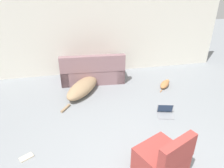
{
  "coord_description": "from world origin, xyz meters",
  "views": [
    {
      "loc": [
        -0.96,
        -1.85,
        2.74
      ],
      "look_at": [
        -0.16,
        2.08,
        0.59
      ],
      "focal_mm": 35.0,
      "sensor_mm": 36.0,
      "label": 1
    }
  ],
  "objects_px": {
    "cat": "(165,84)",
    "laptop_open": "(165,112)",
    "side_chair": "(162,162)",
    "couch": "(93,71)",
    "book_cream": "(26,157)",
    "dog": "(85,86)"
  },
  "relations": [
    {
      "from": "laptop_open",
      "to": "side_chair",
      "type": "bearing_deg",
      "value": -102.35
    },
    {
      "from": "cat",
      "to": "side_chair",
      "type": "height_order",
      "value": "side_chair"
    },
    {
      "from": "side_chair",
      "to": "cat",
      "type": "bearing_deg",
      "value": -139.45
    },
    {
      "from": "book_cream",
      "to": "side_chair",
      "type": "bearing_deg",
      "value": -20.54
    },
    {
      "from": "side_chair",
      "to": "laptop_open",
      "type": "bearing_deg",
      "value": -140.77
    },
    {
      "from": "book_cream",
      "to": "dog",
      "type": "bearing_deg",
      "value": 60.21
    },
    {
      "from": "side_chair",
      "to": "couch",
      "type": "bearing_deg",
      "value": -104.46
    },
    {
      "from": "book_cream",
      "to": "side_chair",
      "type": "distance_m",
      "value": 2.15
    },
    {
      "from": "dog",
      "to": "side_chair",
      "type": "relative_size",
      "value": 1.85
    },
    {
      "from": "couch",
      "to": "cat",
      "type": "xyz_separation_m",
      "value": [
        1.78,
        -0.74,
        -0.19
      ]
    },
    {
      "from": "couch",
      "to": "side_chair",
      "type": "relative_size",
      "value": 2.05
    },
    {
      "from": "cat",
      "to": "side_chair",
      "type": "xyz_separation_m",
      "value": [
        -1.19,
        -2.57,
        0.22
      ]
    },
    {
      "from": "couch",
      "to": "book_cream",
      "type": "bearing_deg",
      "value": 65.02
    },
    {
      "from": "dog",
      "to": "cat",
      "type": "relative_size",
      "value": 2.95
    },
    {
      "from": "couch",
      "to": "laptop_open",
      "type": "distance_m",
      "value": 2.3
    },
    {
      "from": "cat",
      "to": "laptop_open",
      "type": "xyz_separation_m",
      "value": [
        -0.49,
        -1.15,
        0.0
      ]
    },
    {
      "from": "cat",
      "to": "book_cream",
      "type": "relative_size",
      "value": 2.14
    },
    {
      "from": "laptop_open",
      "to": "book_cream",
      "type": "relative_size",
      "value": 1.57
    },
    {
      "from": "dog",
      "to": "laptop_open",
      "type": "height_order",
      "value": "dog"
    },
    {
      "from": "side_chair",
      "to": "dog",
      "type": "bearing_deg",
      "value": -96.89
    },
    {
      "from": "couch",
      "to": "cat",
      "type": "distance_m",
      "value": 1.94
    },
    {
      "from": "cat",
      "to": "laptop_open",
      "type": "height_order",
      "value": "laptop_open"
    }
  ]
}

